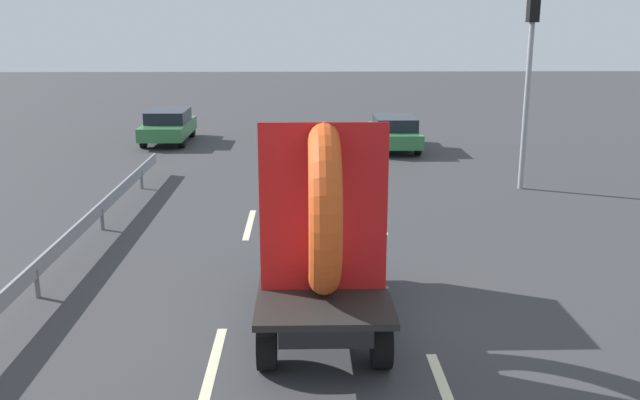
{
  "coord_description": "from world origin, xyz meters",
  "views": [
    {
      "loc": [
        -0.42,
        -11.42,
        5.05
      ],
      "look_at": [
        -0.12,
        0.66,
        1.92
      ],
      "focal_mm": 39.12,
      "sensor_mm": 36.0,
      "label": 1
    }
  ],
  "objects_px": {
    "distant_sedan": "(394,132)",
    "oncoming_car": "(168,125)",
    "flatbed_truck": "(321,223)",
    "traffic_light": "(530,63)"
  },
  "relations": [
    {
      "from": "distant_sedan",
      "to": "oncoming_car",
      "type": "bearing_deg",
      "value": 168.48
    },
    {
      "from": "distant_sedan",
      "to": "traffic_light",
      "type": "relative_size",
      "value": 0.7
    },
    {
      "from": "traffic_light",
      "to": "oncoming_car",
      "type": "distance_m",
      "value": 15.51
    },
    {
      "from": "flatbed_truck",
      "to": "oncoming_car",
      "type": "distance_m",
      "value": 19.0
    },
    {
      "from": "flatbed_truck",
      "to": "traffic_light",
      "type": "bearing_deg",
      "value": 55.29
    },
    {
      "from": "flatbed_truck",
      "to": "oncoming_car",
      "type": "bearing_deg",
      "value": 108.49
    },
    {
      "from": "traffic_light",
      "to": "oncoming_car",
      "type": "xyz_separation_m",
      "value": [
        -12.44,
        8.73,
        -3.1
      ]
    },
    {
      "from": "flatbed_truck",
      "to": "oncoming_car",
      "type": "height_order",
      "value": "flatbed_truck"
    },
    {
      "from": "traffic_light",
      "to": "oncoming_car",
      "type": "height_order",
      "value": "traffic_light"
    },
    {
      "from": "flatbed_truck",
      "to": "distant_sedan",
      "type": "height_order",
      "value": "flatbed_truck"
    }
  ]
}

